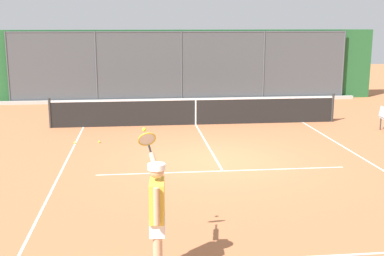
{
  "coord_description": "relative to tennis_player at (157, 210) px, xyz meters",
  "views": [
    {
      "loc": [
        2.09,
        12.79,
        3.66
      ],
      "look_at": [
        0.74,
        0.62,
        1.05
      ],
      "focal_mm": 46.32,
      "sensor_mm": 36.0,
      "label": 1
    }
  ],
  "objects": [
    {
      "name": "fence_backdrop",
      "position": [
        -1.85,
        -17.17,
        0.63
      ],
      "size": [
        18.83,
        1.37,
        3.33
      ],
      "color": "#474C51",
      "rests_on": "ground"
    },
    {
      "name": "tennis_ball_by_sideline",
      "position": [
        2.2,
        -8.41,
        -0.99
      ],
      "size": [
        0.07,
        0.07,
        0.07
      ],
      "primitive_type": "sphere",
      "color": "#CCDB33",
      "rests_on": "ground"
    },
    {
      "name": "court_line_markings",
      "position": [
        -1.85,
        -4.83,
        -1.02
      ],
      "size": [
        8.14,
        10.61,
        0.01
      ],
      "color": "white",
      "rests_on": "ground"
    },
    {
      "name": "tennis_player",
      "position": [
        0.0,
        0.0,
        0.0
      ],
      "size": [
        0.41,
        1.44,
        2.02
      ],
      "rotation": [
        0.0,
        0.0,
        -1.64
      ],
      "color": "black",
      "rests_on": "ground"
    },
    {
      "name": "tennis_ball_near_net",
      "position": [
        1.46,
        -8.44,
        -0.99
      ],
      "size": [
        0.07,
        0.07,
        0.07
      ],
      "primitive_type": "sphere",
      "color": "#C1D138",
      "rests_on": "ground"
    },
    {
      "name": "tennis_net",
      "position": [
        -1.85,
        -10.9,
        -0.53
      ],
      "size": [
        10.46,
        0.09,
        1.07
      ],
      "color": "#2D2D2D",
      "rests_on": "ground"
    },
    {
      "name": "ground_plane",
      "position": [
        -1.85,
        -6.06,
        -1.02
      ],
      "size": [
        60.0,
        60.0,
        0.0
      ],
      "primitive_type": "plane",
      "color": "#B76B42"
    }
  ]
}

